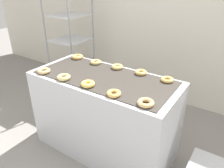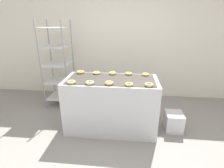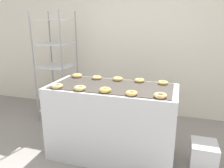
% 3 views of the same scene
% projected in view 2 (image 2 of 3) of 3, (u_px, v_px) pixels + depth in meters
% --- Properties ---
extents(ground_plane, '(14.00, 14.00, 0.00)m').
position_uv_depth(ground_plane, '(107.00, 151.00, 2.59)').
color(ground_plane, gray).
extents(wall_back, '(8.00, 0.05, 2.80)m').
position_uv_depth(wall_back, '(118.00, 39.00, 4.08)').
color(wall_back, silver).
rests_on(wall_back, ground_plane).
extents(fryer_machine, '(1.52, 0.71, 0.92)m').
position_uv_depth(fryer_machine, '(111.00, 104.00, 2.99)').
color(fryer_machine, silver).
rests_on(fryer_machine, ground_plane).
extents(baking_rack_cart, '(0.54, 0.54, 1.82)m').
position_uv_depth(baking_rack_cart, '(58.00, 64.00, 3.72)').
color(baking_rack_cart, gray).
rests_on(baking_rack_cart, ground_plane).
extents(glaze_bin, '(0.29, 0.32, 0.32)m').
position_uv_depth(glaze_bin, '(174.00, 122.00, 3.03)').
color(glaze_bin, silver).
rests_on(glaze_bin, ground_plane).
extents(donut_near_leftmost, '(0.13, 0.13, 0.04)m').
position_uv_depth(donut_near_leftmost, '(71.00, 82.00, 2.64)').
color(donut_near_leftmost, tan).
rests_on(donut_near_leftmost, fryer_machine).
extents(donut_near_left, '(0.13, 0.13, 0.04)m').
position_uv_depth(donut_near_left, '(90.00, 83.00, 2.61)').
color(donut_near_left, '#D6BB71').
rests_on(donut_near_left, fryer_machine).
extents(donut_near_center, '(0.13, 0.13, 0.04)m').
position_uv_depth(donut_near_center, '(109.00, 83.00, 2.59)').
color(donut_near_center, '#E7BC59').
rests_on(donut_near_center, fryer_machine).
extents(donut_near_right, '(0.12, 0.12, 0.04)m').
position_uv_depth(donut_near_right, '(129.00, 84.00, 2.55)').
color(donut_near_right, '#E9B65B').
rests_on(donut_near_right, fryer_machine).
extents(donut_near_rightmost, '(0.13, 0.13, 0.04)m').
position_uv_depth(donut_near_rightmost, '(149.00, 85.00, 2.53)').
color(donut_near_rightmost, '#DCB06E').
rests_on(donut_near_rightmost, fryer_machine).
extents(donut_far_leftmost, '(0.14, 0.14, 0.04)m').
position_uv_depth(donut_far_leftmost, '(81.00, 72.00, 3.12)').
color(donut_far_leftmost, '#E2AC5D').
rests_on(donut_far_leftmost, fryer_machine).
extents(donut_far_left, '(0.13, 0.13, 0.04)m').
position_uv_depth(donut_far_left, '(96.00, 73.00, 3.08)').
color(donut_far_left, '#D7B56C').
rests_on(donut_far_left, fryer_machine).
extents(donut_far_center, '(0.13, 0.13, 0.04)m').
position_uv_depth(donut_far_center, '(112.00, 73.00, 3.06)').
color(donut_far_center, '#E1B667').
rests_on(donut_far_center, fryer_machine).
extents(donut_far_right, '(0.12, 0.12, 0.04)m').
position_uv_depth(donut_far_right, '(129.00, 74.00, 3.04)').
color(donut_far_right, '#E1B360').
rests_on(donut_far_right, fryer_machine).
extents(donut_far_rightmost, '(0.12, 0.12, 0.04)m').
position_uv_depth(donut_far_rightmost, '(145.00, 74.00, 3.00)').
color(donut_far_rightmost, '#ECBC61').
rests_on(donut_far_rightmost, fryer_machine).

